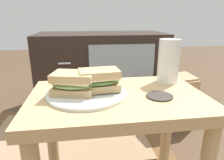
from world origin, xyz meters
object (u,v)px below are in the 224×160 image
at_px(plate, 87,93).
at_px(sandwich_front, 74,83).
at_px(tv_cabinet, 102,70).
at_px(coaster, 160,96).
at_px(sandwich_back, 99,80).
at_px(beer_glass, 168,62).
at_px(paper_bag, 176,102).

height_order(plate, sandwich_front, sandwich_front).
relative_size(plate, sandwich_front, 1.63).
bearing_deg(tv_cabinet, coaster, -84.75).
distance_m(sandwich_back, coaster, 0.20).
bearing_deg(tv_cabinet, beer_glass, -78.57).
xyz_separation_m(sandwich_back, coaster, (0.18, -0.05, -0.04)).
relative_size(sandwich_front, beer_glass, 0.96).
xyz_separation_m(tv_cabinet, beer_glass, (0.17, -0.85, 0.25)).
bearing_deg(tv_cabinet, sandwich_back, -95.71).
relative_size(sandwich_back, coaster, 1.73).
bearing_deg(sandwich_back, coaster, -16.54).
bearing_deg(paper_bag, beer_glass, -121.84).
distance_m(plate, sandwich_front, 0.06).
height_order(tv_cabinet, sandwich_front, tv_cabinet).
relative_size(tv_cabinet, sandwich_front, 6.20).
bearing_deg(paper_bag, tv_cabinet, 136.45).
relative_size(sandwich_back, beer_glass, 0.89).
bearing_deg(plate, beer_glass, 16.02).
bearing_deg(plate, sandwich_back, 6.68).
xyz_separation_m(sandwich_front, sandwich_back, (0.08, 0.01, 0.00)).
bearing_deg(sandwich_front, sandwich_back, 6.68).
height_order(tv_cabinet, paper_bag, tv_cabinet).
bearing_deg(coaster, sandwich_back, 163.46).
xyz_separation_m(plate, sandwich_front, (-0.04, -0.00, 0.04)).
relative_size(coaster, paper_bag, 0.24).
xyz_separation_m(sandwich_front, coaster, (0.26, -0.05, -0.04)).
bearing_deg(tv_cabinet, sandwich_front, -100.42).
distance_m(plate, sandwich_back, 0.06).
relative_size(sandwich_front, paper_bag, 0.44).
bearing_deg(beer_glass, plate, -163.98).
distance_m(beer_glass, paper_bag, 0.62).
bearing_deg(sandwich_front, beer_glass, 14.97).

